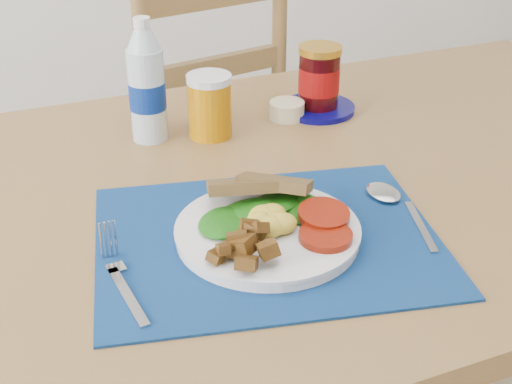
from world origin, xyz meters
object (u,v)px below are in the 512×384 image
chair_far (195,109)px  breakfast_plate (265,229)px  juice_glass (210,107)px  water_bottle (147,87)px  jam_on_saucer (319,83)px

chair_far → breakfast_plate: (-0.19, -0.88, 0.20)m
chair_far → breakfast_plate: 0.92m
breakfast_plate → juice_glass: juice_glass is taller
breakfast_plate → water_bottle: (-0.05, 0.38, 0.07)m
juice_glass → jam_on_saucer: size_ratio=0.75×
juice_glass → breakfast_plate: bearing=-97.7°
chair_far → water_bottle: chair_far is taller
breakfast_plate → jam_on_saucer: (0.27, 0.38, 0.03)m
breakfast_plate → jam_on_saucer: 0.47m
breakfast_plate → jam_on_saucer: bearing=77.8°
water_bottle → jam_on_saucer: (0.33, -0.00, -0.04)m
jam_on_saucer → water_bottle: bearing=179.6°
juice_glass → water_bottle: bearing=164.1°
breakfast_plate → jam_on_saucer: size_ratio=1.75×
chair_far → water_bottle: (-0.24, -0.50, 0.27)m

